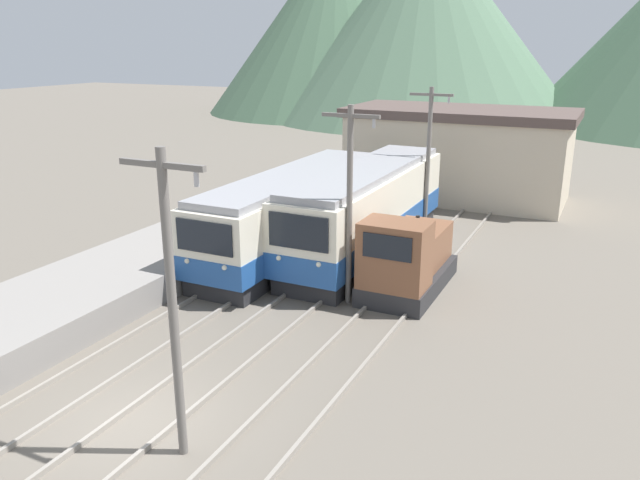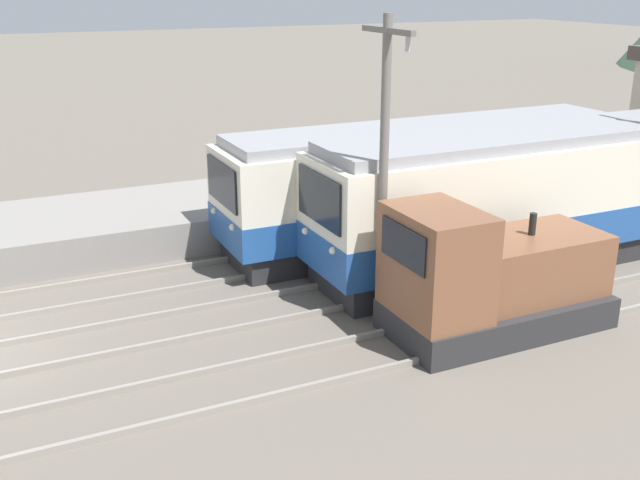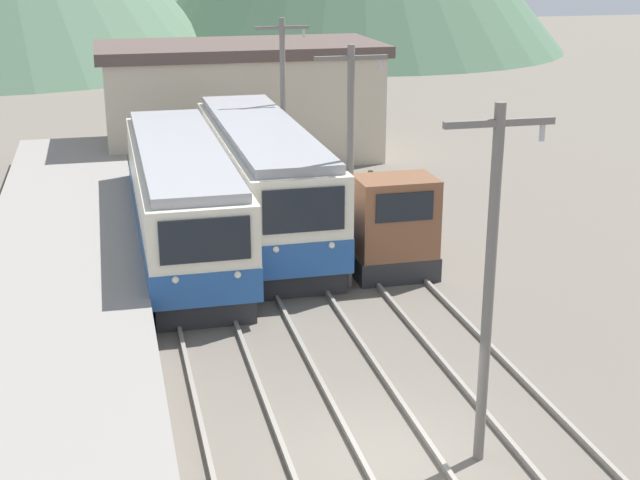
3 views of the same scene
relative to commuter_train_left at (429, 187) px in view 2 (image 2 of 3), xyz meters
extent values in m
cube|color=#28282B|center=(0.00, 0.01, -1.28)|extent=(2.58, 12.17, 0.70)
cube|color=silver|center=(0.00, 0.01, 0.33)|extent=(2.80, 12.68, 2.52)
cube|color=#235199|center=(0.00, 0.01, -0.48)|extent=(2.84, 12.72, 0.91)
cube|color=black|center=(0.00, -6.36, 0.83)|extent=(2.24, 0.06, 1.11)
sphere|color=silver|center=(-0.77, -6.37, -0.13)|extent=(0.18, 0.18, 0.18)
sphere|color=silver|center=(0.77, -6.37, -0.13)|extent=(0.18, 0.18, 0.18)
cube|color=#939399|center=(0.00, 0.01, 1.73)|extent=(2.46, 12.17, 0.28)
cube|color=#28282B|center=(2.80, 1.46, -1.28)|extent=(2.58, 12.16, 0.70)
cube|color=silver|center=(2.80, 1.46, 0.43)|extent=(2.80, 12.66, 2.74)
cube|color=#235199|center=(2.80, 1.46, -0.44)|extent=(2.84, 12.70, 0.98)
cube|color=black|center=(2.80, -4.90, 0.98)|extent=(2.24, 0.06, 1.20)
sphere|color=silver|center=(2.03, -4.91, -0.06)|extent=(0.18, 0.18, 0.18)
sphere|color=silver|center=(3.57, -4.91, -0.06)|extent=(0.18, 0.18, 0.18)
cube|color=#939399|center=(2.80, 1.46, 1.94)|extent=(2.46, 12.16, 0.28)
cube|color=#28282B|center=(5.80, -1.89, -1.28)|extent=(2.40, 5.01, 0.70)
cube|color=brown|center=(5.80, -3.59, 0.22)|extent=(2.28, 1.60, 2.30)
cube|color=black|center=(5.80, -4.41, 0.72)|extent=(1.68, 0.04, 0.83)
cube|color=brown|center=(5.80, -1.08, -0.23)|extent=(1.92, 3.31, 1.40)
cylinder|color=black|center=(5.80, -1.08, 0.72)|extent=(0.16, 0.16, 0.50)
cylinder|color=slate|center=(4.30, -4.05, 1.78)|extent=(0.20, 0.20, 6.82)
cube|color=slate|center=(4.30, -4.05, 4.84)|extent=(2.00, 0.12, 0.12)
cylinder|color=#B2B2B7|center=(5.10, -4.05, 4.64)|extent=(0.10, 0.10, 0.30)
camera|label=1|loc=(12.13, -22.67, 7.07)|focal=35.00mm
camera|label=2|loc=(18.01, -12.00, 5.88)|focal=42.00mm
camera|label=3|loc=(-2.14, -27.04, 7.69)|focal=50.00mm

